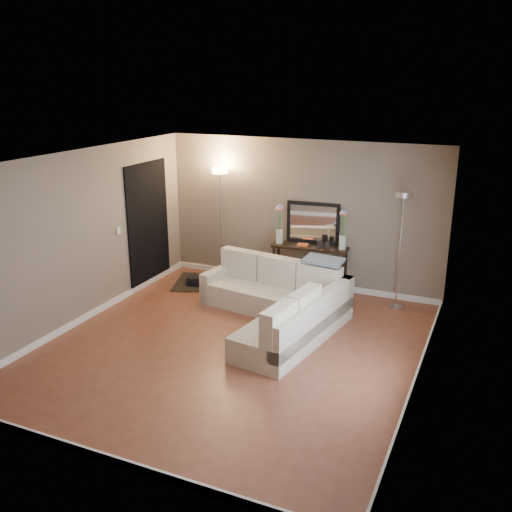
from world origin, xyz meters
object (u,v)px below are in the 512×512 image
at_px(sectional_sofa, 280,304).
at_px(console_table, 305,265).
at_px(floor_lamp_lit, 221,201).
at_px(floor_lamp_unlit, 402,227).

distance_m(sectional_sofa, console_table, 1.51).
bearing_deg(floor_lamp_lit, sectional_sofa, -40.55).
xyz_separation_m(console_table, floor_lamp_unlit, (1.64, -0.19, 0.90)).
bearing_deg(floor_lamp_lit, console_table, -0.62).
bearing_deg(sectional_sofa, console_table, 94.74).
bearing_deg(console_table, floor_lamp_lit, 179.38).
bearing_deg(floor_lamp_unlit, sectional_sofa, -139.28).
distance_m(console_table, floor_lamp_lit, 1.92).
distance_m(console_table, floor_lamp_unlit, 1.88).
distance_m(floor_lamp_lit, floor_lamp_unlit, 3.29).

